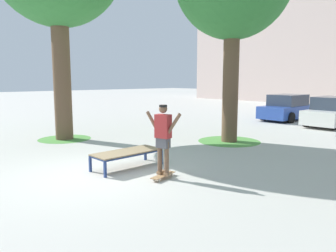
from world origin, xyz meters
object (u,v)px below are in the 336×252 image
Objects in this scene: skate_box at (127,153)px; skateboard at (163,175)px; car_white at (335,113)px; car_blue at (288,108)px; skater at (163,135)px.

skateboard is (1.37, 0.07, -0.34)m from skate_box.
skate_box is at bearing -92.71° from car_white.
skate_box is 0.45× the size of car_blue.
car_white is (2.86, -0.70, 0.00)m from car_blue.
car_blue reaches higher than skate_box.
skateboard is 13.70m from car_blue.
skater is at bearing -86.43° from car_white.
skate_box is at bearing -80.32° from car_blue.
skater is 0.40× the size of car_white.
skater is 0.40× the size of car_blue.
skate_box is 1.13× the size of skater.
car_white reaches higher than skate_box.
skateboard is 0.19× the size of car_white.
skater is 13.68m from car_blue.
car_blue is at bearing 166.26° from car_white.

